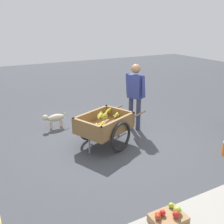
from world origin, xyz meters
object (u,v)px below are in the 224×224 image
fruit_cart (105,126)px  apple_crate (168,222)px  dog (54,118)px  vendor_person (135,91)px

fruit_cart → apple_crate: bearing=81.8°
fruit_cart → dog: size_ratio=2.70×
vendor_person → apple_crate: 3.43m
dog → apple_crate: 3.97m
vendor_person → dog: size_ratio=2.39×
dog → apple_crate: size_ratio=1.53×
fruit_cart → vendor_person: 1.26m
vendor_person → dog: 2.10m
fruit_cart → apple_crate: fruit_cart is taller
dog → apple_crate: (-0.32, 3.96, -0.14)m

